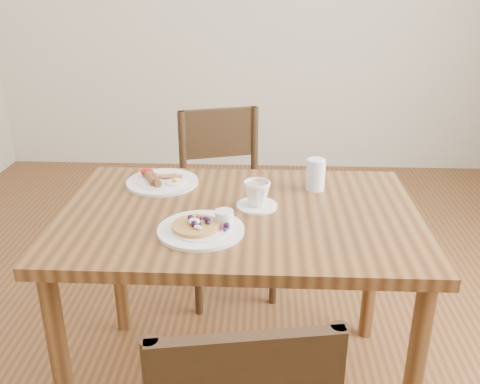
# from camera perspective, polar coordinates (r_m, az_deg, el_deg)

# --- Properties ---
(dining_table) EXTENTS (1.20, 0.80, 0.75)m
(dining_table) POSITION_cam_1_polar(r_m,az_deg,el_deg) (1.84, 0.00, -4.85)
(dining_table) COLOR brown
(dining_table) RESTS_ON ground
(chair_far) EXTENTS (0.52, 0.52, 0.88)m
(chair_far) POSITION_cam_1_polar(r_m,az_deg,el_deg) (2.58, -1.62, -0.23)
(chair_far) COLOR #312111
(chair_far) RESTS_ON ground
(pancake_plate) EXTENTS (0.27, 0.27, 0.06)m
(pancake_plate) POSITION_cam_1_polar(r_m,az_deg,el_deg) (1.66, -4.03, -3.77)
(pancake_plate) COLOR white
(pancake_plate) RESTS_ON dining_table
(breakfast_plate) EXTENTS (0.27, 0.27, 0.04)m
(breakfast_plate) POSITION_cam_1_polar(r_m,az_deg,el_deg) (2.04, -8.41, 1.18)
(breakfast_plate) COLOR white
(breakfast_plate) RESTS_ON dining_table
(teacup_saucer) EXTENTS (0.14, 0.14, 0.09)m
(teacup_saucer) POSITION_cam_1_polar(r_m,az_deg,el_deg) (1.81, 1.81, -0.35)
(teacup_saucer) COLOR white
(teacup_saucer) RESTS_ON dining_table
(water_glass) EXTENTS (0.07, 0.07, 0.11)m
(water_glass) POSITION_cam_1_polar(r_m,az_deg,el_deg) (1.97, 8.06, 1.85)
(water_glass) COLOR silver
(water_glass) RESTS_ON dining_table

